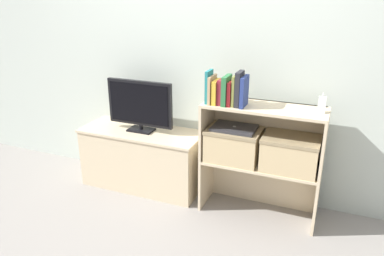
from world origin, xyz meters
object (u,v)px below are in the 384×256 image
Objects in this scene: book_teal at (209,87)px; baby_monitor at (322,105)px; book_tan at (212,89)px; book_charcoal at (239,89)px; book_olive at (235,91)px; storage_basket_right at (290,152)px; book_forest at (226,90)px; tv at (140,105)px; book_crimson at (231,93)px; book_mustard at (216,92)px; tv_stand at (143,158)px; book_navy at (244,92)px; laptop at (234,128)px; storage_basket_left at (234,143)px; book_maroon at (221,92)px.

baby_monitor is (0.80, 0.06, -0.06)m from book_teal.
baby_monitor is at bearing 4.51° from book_tan.
book_charcoal is (0.20, -0.00, 0.02)m from book_tan.
book_olive reaches higher than storage_basket_right.
book_forest is at bearing -174.63° from storage_basket_right.
tv is 2.77× the size of book_forest.
book_forest is at bearing -7.10° from tv.
storage_basket_right is at bearing 4.21° from book_teal.
book_forest is at bearing 180.00° from book_crimson.
book_charcoal reaches higher than book_mustard.
tv_stand is at bearing 178.47° from baby_monitor.
book_navy is at bearing -0.00° from book_forest.
book_forest is 0.13m from book_navy.
laptop is at bearing 15.25° from book_tan.
tv_stand is 1.16m from book_charcoal.
baby_monitor is 0.35× the size of storage_basket_left.
book_crimson is at bearing -6.92° from tv_stand.
book_olive is at bearing -0.00° from book_forest.
tv is at bearing 178.53° from baby_monitor.
storage_basket_left is (-0.07, 0.05, -0.43)m from book_navy.
book_maroon is at bearing -154.51° from laptop.
book_forest reaches higher than book_tan.
book_charcoal reaches higher than book_tan.
book_crimson reaches higher than tv_stand.
storage_basket_right is at bearing -2.41° from tv_stand.
book_charcoal is 0.77× the size of laptop.
storage_basket_left is at bearing 95.86° from book_olive.
book_teal reaches higher than book_tan.
tv_stand is 1.31m from storage_basket_right.
book_crimson is at bearing 0.00° from book_teal.
tv_stand is at bearing 172.79° from book_forest.
tv is at bearing 172.90° from book_forest.
book_forest is at bearing 180.00° from book_navy.
book_maroon reaches higher than storage_basket_right.
tv_stand is 1.04m from book_maroon.
book_navy is at bearing -31.80° from laptop.
storage_basket_right is (1.27, -0.05, 0.30)m from tv_stand.
storage_basket_right is at bearing 5.77° from book_crimson.
book_maroon reaches higher than book_mustard.
book_mustard is 0.31m from laptop.
storage_basket_right is (0.39, 0.05, -0.44)m from book_charcoal.
laptop is (0.19, 0.05, -0.31)m from book_teal.
book_tan is 0.34m from laptop.
book_forest is at bearing -174.75° from baby_monitor.
book_navy is 0.53m from baby_monitor.
book_charcoal reaches higher than book_teal.
book_teal is at bearing 180.00° from book_olive.
book_forest is 0.52× the size of storage_basket_right.
book_tan is at bearing 180.00° from book_forest.
book_tan is at bearing -164.75° from storage_basket_left.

